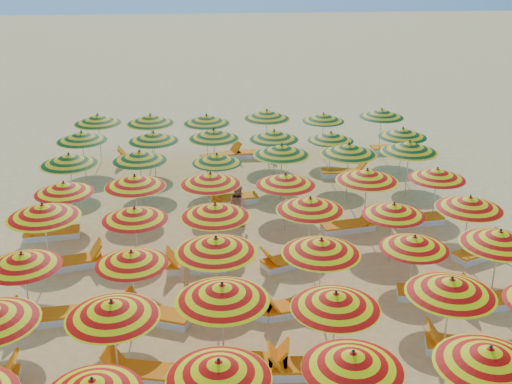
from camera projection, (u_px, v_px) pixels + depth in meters
ground at (257, 246)px, 19.61m from camera, size 120.00×120.00×0.00m
umbrella_2 at (219, 369)px, 11.31m from camera, size 2.11×2.11×2.02m
umbrella_3 at (353, 361)px, 11.58m from camera, size 2.35×2.35×1.99m
umbrella_4 at (489, 357)px, 11.52m from camera, size 2.02×2.02×2.11m
umbrella_7 at (112, 309)px, 13.02m from camera, size 2.34×2.34×2.07m
umbrella_8 at (222, 292)px, 13.50m from camera, size 2.31×2.31×2.15m
umbrella_9 at (336, 300)px, 13.40m from camera, size 2.41×2.41×2.03m
umbrella_10 at (451, 286)px, 13.82m from camera, size 2.15×2.15×2.10m
umbrella_12 at (22, 260)px, 15.22m from camera, size 2.08×2.08×1.94m
umbrella_13 at (132, 258)px, 15.45m from camera, size 2.04×2.04×1.87m
umbrella_14 at (216, 245)px, 15.54m from camera, size 2.68×2.68×2.15m
umbrella_15 at (321, 246)px, 15.61m from camera, size 2.36×2.36×2.08m
umbrella_16 at (414, 242)px, 16.22m from camera, size 2.04×2.04×1.87m
umbrella_17 at (500, 238)px, 16.02m from camera, size 2.34×2.34×2.09m
umbrella_18 at (43, 211)px, 17.44m from camera, size 2.38×2.38×2.15m
umbrella_19 at (135, 214)px, 17.71m from camera, size 1.95×1.95×1.94m
umbrella_20 at (215, 210)px, 17.68m from camera, size 2.18×2.18×2.05m
umbrella_21 at (310, 204)px, 18.07m from camera, size 2.53×2.53×2.06m
umbrella_22 at (394, 209)px, 18.09m from camera, size 1.96×1.96×1.89m
umbrella_23 at (470, 203)px, 18.19m from camera, size 2.49×2.49×2.04m
umbrella_24 at (64, 188)px, 19.55m from camera, size 2.01×2.01×1.92m
umbrella_25 at (135, 181)px, 19.81m from camera, size 2.03×2.03×2.03m
umbrella_26 at (210, 179)px, 19.99m from camera, size 2.30×2.30×2.03m
umbrella_27 at (286, 179)px, 20.01m from camera, size 2.18×2.18×2.00m
umbrella_28 at (367, 175)px, 20.11m from camera, size 2.45×2.45×2.10m
umbrella_29 at (437, 174)px, 20.61m from camera, size 2.07×2.07×1.95m
umbrella_30 at (69, 159)px, 21.53m from camera, size 2.03×2.03×2.09m
umbrella_31 at (140, 156)px, 22.14m from camera, size 2.45×2.45×1.98m
umbrella_32 at (217, 158)px, 22.28m from camera, size 1.92×1.92×1.84m
umbrella_33 at (282, 150)px, 22.38m from camera, size 2.46×2.46×2.12m
umbrella_34 at (349, 149)px, 22.37m from camera, size 2.48×2.48×2.15m
umbrella_35 at (409, 147)px, 22.62m from camera, size 2.50×2.50×2.15m
umbrella_36 at (82, 136)px, 24.13m from camera, size 2.38×2.38×2.03m
umbrella_37 at (153, 137)px, 24.14m from camera, size 2.37×2.37×2.01m
umbrella_38 at (214, 134)px, 24.25m from camera, size 2.58×2.58×2.08m
umbrella_39 at (274, 135)px, 24.37m from camera, size 2.22×2.22×2.00m
umbrella_40 at (331, 136)px, 24.56m from camera, size 2.17×2.17×1.88m
umbrella_41 at (403, 133)px, 24.71m from camera, size 2.24×2.24×1.98m
umbrella_42 at (98, 119)px, 26.14m from camera, size 1.99×1.99×2.09m
umbrella_43 at (150, 119)px, 26.07m from camera, size 2.06×2.06×2.11m
umbrella_44 at (207, 119)px, 26.29m from camera, size 2.02×2.02×2.04m
umbrella_45 at (267, 114)px, 26.81m from camera, size 2.41×2.41×2.09m
umbrella_46 at (323, 117)px, 27.04m from camera, size 2.31×2.31×1.89m
umbrella_47 at (382, 113)px, 27.20m from camera, size 2.49×2.49×2.02m
lounger_3 at (143, 373)px, 13.77m from camera, size 1.82×0.96×0.69m
lounger_4 at (251, 363)px, 14.09m from camera, size 1.80×0.85×0.69m
lounger_5 at (306, 368)px, 13.92m from camera, size 1.76×0.66×0.69m
lounger_6 at (462, 346)px, 14.65m from camera, size 1.82×0.96×0.69m
lounger_7 at (51, 317)px, 15.77m from camera, size 1.78×0.76×0.69m
lounger_8 at (156, 315)px, 15.85m from camera, size 1.82×1.20×0.69m
lounger_9 at (238, 306)px, 16.22m from camera, size 1.82×1.22×0.69m
lounger_10 at (296, 307)px, 16.17m from camera, size 1.82×0.93×0.69m
lounger_11 at (432, 294)px, 16.76m from camera, size 1.81×0.91×0.69m
lounger_13 at (74, 262)px, 18.37m from camera, size 1.82×0.99×0.69m
lounger_14 at (196, 266)px, 18.17m from camera, size 1.75×0.64×0.69m
lounger_15 at (289, 261)px, 18.44m from camera, size 1.82×1.20×0.69m
lounger_16 at (481, 252)px, 18.93m from camera, size 1.82×1.23×0.69m
lounger_17 at (50, 233)px, 20.12m from camera, size 1.79×0.78×0.69m
lounger_18 at (349, 226)px, 20.61m from camera, size 1.81×0.89×0.69m
lounger_19 at (415, 220)px, 21.07m from camera, size 1.80×0.81×0.69m
lounger_20 at (232, 199)px, 22.68m from camera, size 1.81×0.92×0.69m
lounger_21 at (344, 173)px, 25.16m from camera, size 1.78×0.73×0.69m
lounger_22 at (139, 159)px, 26.72m from camera, size 1.76×0.67×0.69m
lounger_23 at (222, 156)px, 27.03m from camera, size 1.83×1.16×0.69m
lounger_24 at (255, 154)px, 27.32m from camera, size 1.75×0.64×0.69m
lounger_25 at (392, 148)px, 27.96m from camera, size 1.76×0.67×0.69m
beachgoer_b at (238, 205)px, 20.90m from camera, size 0.81×0.84×1.36m
beachgoer_a at (185, 266)px, 17.13m from camera, size 0.32×0.48×1.32m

